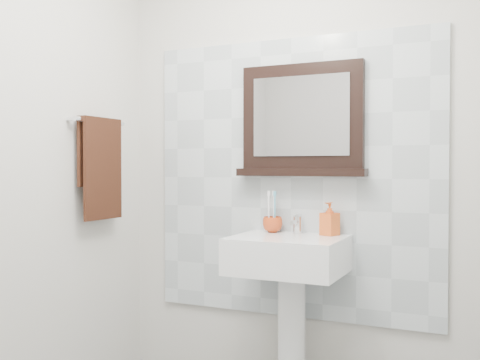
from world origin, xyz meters
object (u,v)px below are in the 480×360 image
pedestal_sink (289,273)px  hand_towel (101,160)px  soap_dispenser (330,219)px  framed_mirror (302,123)px  toothbrush_cup (273,225)px

pedestal_sink → hand_towel: (-1.00, -0.21, 0.57)m
soap_dispenser → framed_mirror: 0.53m
pedestal_sink → soap_dispenser: 0.35m
framed_mirror → hand_towel: framed_mirror is taller
pedestal_sink → toothbrush_cup: 0.30m
framed_mirror → hand_towel: (-1.01, -0.40, -0.20)m
soap_dispenser → hand_towel: (-1.18, -0.35, 0.30)m
pedestal_sink → toothbrush_cup: bearing=136.0°
pedestal_sink → hand_towel: size_ratio=1.75×
hand_towel → framed_mirror: bearing=21.7°
soap_dispenser → pedestal_sink: bearing=-119.0°
toothbrush_cup → hand_towel: hand_towel is taller
soap_dispenser → framed_mirror: framed_mirror is taller
pedestal_sink → framed_mirror: framed_mirror is taller
toothbrush_cup → hand_towel: bearing=-157.9°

